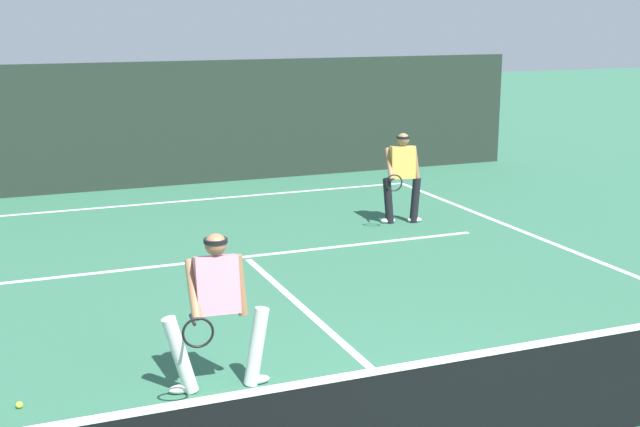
{
  "coord_description": "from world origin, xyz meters",
  "views": [
    {
      "loc": [
        -3.6,
        -5.47,
        3.65
      ],
      "look_at": [
        0.56,
        4.89,
        1.0
      ],
      "focal_mm": 47.84,
      "sensor_mm": 36.0,
      "label": 1
    }
  ],
  "objects_px": {
    "player_far": "(402,174)",
    "player_near": "(217,305)",
    "tennis_ball_extra": "(169,331)",
    "tennis_ball": "(19,405)"
  },
  "relations": [
    {
      "from": "player_far",
      "to": "tennis_ball",
      "type": "relative_size",
      "value": 24.33
    },
    {
      "from": "player_near",
      "to": "tennis_ball_extra",
      "type": "xyz_separation_m",
      "value": [
        -0.15,
        1.65,
        -0.84
      ]
    },
    {
      "from": "player_far",
      "to": "tennis_ball_extra",
      "type": "relative_size",
      "value": 24.33
    },
    {
      "from": "player_far",
      "to": "tennis_ball",
      "type": "xyz_separation_m",
      "value": [
        -6.68,
        -5.14,
        -0.85
      ]
    },
    {
      "from": "player_near",
      "to": "tennis_ball",
      "type": "relative_size",
      "value": 24.25
    },
    {
      "from": "player_far",
      "to": "tennis_ball",
      "type": "height_order",
      "value": "player_far"
    },
    {
      "from": "player_near",
      "to": "player_far",
      "type": "distance_m",
      "value": 7.26
    },
    {
      "from": "player_far",
      "to": "player_near",
      "type": "bearing_deg",
      "value": 62.51
    },
    {
      "from": "player_near",
      "to": "tennis_ball_extra",
      "type": "bearing_deg",
      "value": -79.58
    },
    {
      "from": "tennis_ball",
      "to": "tennis_ball_extra",
      "type": "bearing_deg",
      "value": 38.25
    }
  ]
}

